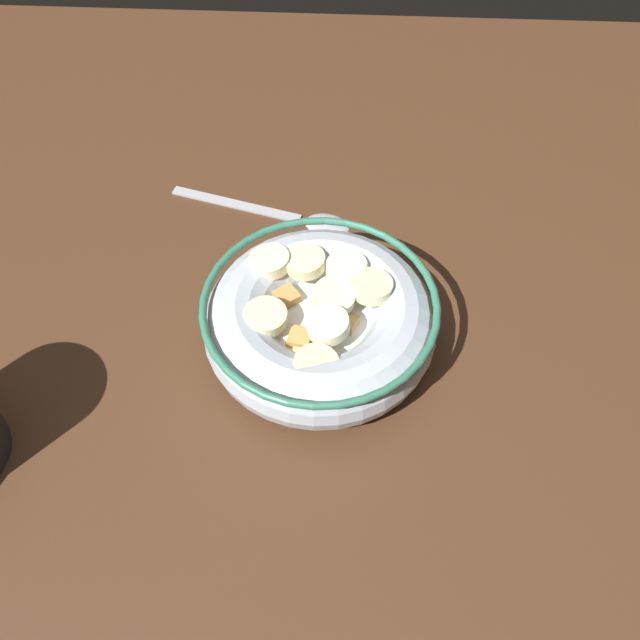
# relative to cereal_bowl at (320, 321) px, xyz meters

# --- Properties ---
(ground_plane) EXTENTS (0.98, 0.98, 0.02)m
(ground_plane) POSITION_rel_cereal_bowl_xyz_m (0.00, 0.00, -0.04)
(ground_plane) COLOR #472B19
(cereal_bowl) EXTENTS (0.18, 0.18, 0.06)m
(cereal_bowl) POSITION_rel_cereal_bowl_xyz_m (0.00, 0.00, 0.00)
(cereal_bowl) COLOR #B2BCC6
(cereal_bowl) RESTS_ON ground_plane
(spoon) EXTENTS (0.06, 0.17, 0.01)m
(spoon) POSITION_rel_cereal_bowl_xyz_m (-0.14, -0.03, -0.03)
(spoon) COLOR #A5A5AD
(spoon) RESTS_ON ground_plane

